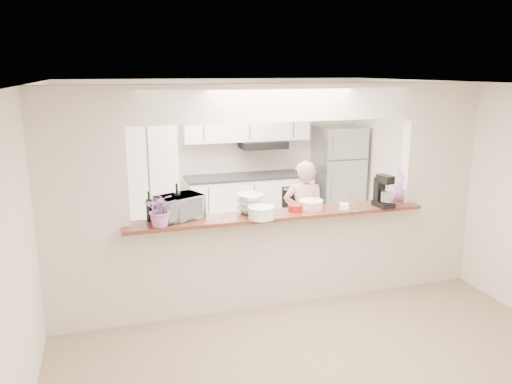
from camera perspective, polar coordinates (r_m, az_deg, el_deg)
name	(u,v)px	position (r m, az deg, el deg)	size (l,w,h in m)	color
floor	(276,301)	(5.98, 2.35, -12.37)	(6.00, 6.00, 0.00)	gray
tile_overlay	(241,255)	(7.34, -1.67, -7.23)	(5.00, 2.90, 0.01)	#BDB6AA
partition	(278,178)	(5.50, 2.50, 1.65)	(5.00, 0.15, 2.50)	beige
bar_counter	(277,255)	(5.75, 2.42, -7.23)	(3.40, 0.38, 1.09)	beige
kitchen_cabinets	(211,175)	(8.12, -5.17, 1.92)	(3.15, 0.62, 2.25)	white
refrigerator	(338,175)	(8.80, 9.35, 1.89)	(0.75, 0.70, 1.70)	#A8A8AD
flower_left	(161,209)	(5.13, -10.81, -1.95)	(0.32, 0.28, 0.36)	#C468B6
wine_bottle_a	(177,205)	(5.37, -8.98, -1.47)	(0.08, 0.08, 0.39)	black
wine_bottle_b	(149,210)	(5.33, -12.10, -1.99)	(0.06, 0.06, 0.32)	black
toaster_oven	(179,207)	(5.35, -8.74, -1.73)	(0.47, 0.32, 0.26)	#A6A7AB
serving_bowls	(250,204)	(5.52, -0.65, -1.35)	(0.29, 0.29, 0.21)	silver
plate_stack_a	(261,213)	(5.32, 0.60, -2.37)	(0.29, 0.29, 0.13)	white
plate_stack_b	(311,204)	(5.75, 6.31, -1.40)	(0.28, 0.28, 0.10)	white
red_bowl	(295,208)	(5.62, 4.49, -1.83)	(0.16, 0.16, 0.07)	maroon
tan_bowl	(311,207)	(5.70, 6.36, -1.67)	(0.16, 0.16, 0.08)	tan
utensil_caddy	(348,202)	(5.74, 10.52, -1.16)	(0.26, 0.20, 0.21)	silver
stand_mixer	(383,192)	(5.95, 14.34, -0.04)	(0.19, 0.27, 0.38)	black
flower_right	(401,184)	(6.28, 16.22, 0.84)	(0.22, 0.22, 0.40)	#CB6DC6
person	(304,217)	(6.63, 5.49, -2.85)	(0.54, 0.36, 1.49)	tan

